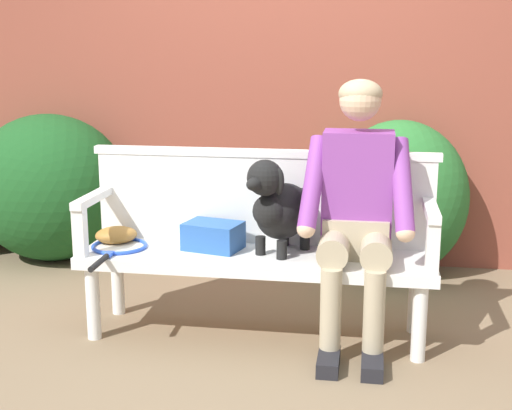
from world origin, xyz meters
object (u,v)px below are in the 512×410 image
Objects in this scene: garden_bench at (256,264)px; person_seated at (357,204)px; tennis_racket at (118,248)px; baseball_glove at (116,235)px; dog_on_bench at (278,206)px; sports_bag at (213,236)px.

person_seated is (0.50, -0.01, 0.33)m from garden_bench.
tennis_racket is 2.56× the size of baseball_glove.
dog_on_bench reaches higher than tennis_racket.
dog_on_bench is 2.25× the size of baseball_glove.
dog_on_bench is 0.90m from baseball_glove.
sports_bag is at bearing 174.80° from dog_on_bench.
tennis_racket is at bearing -176.27° from garden_bench.
dog_on_bench is at bearing -5.20° from sports_bag.
sports_bag is (-0.73, 0.05, -0.20)m from person_seated.
dog_on_bench is 1.77× the size of sports_bag.
baseball_glove reaches higher than garden_bench.
person_seated reaches higher than dog_on_bench.
person_seated reaches higher than tennis_racket.
garden_bench is 3.60× the size of dog_on_bench.
person_seated is 5.96× the size of baseball_glove.
baseball_glove is (-0.87, 0.05, -0.20)m from dog_on_bench.
garden_bench is at bearing 3.73° from tennis_racket.
dog_on_bench is 0.88× the size of tennis_racket.
tennis_racket is 0.13m from baseball_glove.
dog_on_bench reaches higher than sports_bag.
dog_on_bench is at bearing 177.35° from person_seated.
garden_bench is 0.77m from baseball_glove.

